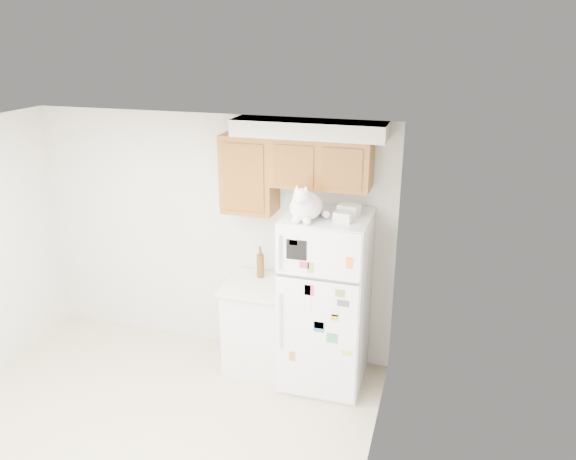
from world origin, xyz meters
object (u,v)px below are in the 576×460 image
at_px(cat, 305,206).
at_px(bottle_green, 261,263).
at_px(storage_box_back, 349,210).
at_px(storage_box_front, 343,217).
at_px(refrigerator, 325,302).
at_px(bottle_amber, 260,262).
at_px(base_counter, 259,324).

bearing_deg(cat, bottle_green, 143.16).
height_order(storage_box_back, storage_box_front, storage_box_back).
bearing_deg(refrigerator, bottle_amber, 163.58).
xyz_separation_m(base_counter, bottle_amber, (-0.03, 0.14, 0.62)).
relative_size(cat, bottle_green, 1.95).
bearing_deg(bottle_green, refrigerator, -19.15).
bearing_deg(bottle_amber, storage_box_back, -8.99).
relative_size(refrigerator, storage_box_back, 9.44).
height_order(base_counter, storage_box_back, storage_box_back).
distance_m(storage_box_back, bottle_green, 1.15).
bearing_deg(storage_box_back, cat, -132.46).
xyz_separation_m(base_counter, storage_box_back, (0.87, -0.00, 1.29)).
height_order(refrigerator, bottle_green, refrigerator).
height_order(storage_box_front, bottle_amber, storage_box_front).
distance_m(refrigerator, base_counter, 0.79).
distance_m(storage_box_front, bottle_green, 1.19).
height_order(refrigerator, base_counter, refrigerator).
distance_m(storage_box_back, storage_box_front, 0.20).
relative_size(cat, bottle_amber, 1.54).
xyz_separation_m(cat, bottle_amber, (-0.56, 0.38, -0.75)).
relative_size(storage_box_back, bottle_amber, 0.55).
xyz_separation_m(refrigerator, bottle_green, (-0.72, 0.25, 0.20)).
bearing_deg(bottle_green, base_counter, -80.10).
distance_m(base_counter, bottle_amber, 0.64).
bearing_deg(bottle_green, storage_box_front, -23.04).
xyz_separation_m(refrigerator, storage_box_front, (0.16, -0.13, 0.89)).
distance_m(refrigerator, storage_box_front, 0.92).
relative_size(refrigerator, bottle_green, 6.60).
bearing_deg(bottle_amber, base_counter, -79.57).
bearing_deg(storage_box_front, refrigerator, 150.27).
distance_m(cat, storage_box_back, 0.42).
xyz_separation_m(storage_box_back, bottle_amber, (-0.89, 0.14, -0.67)).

